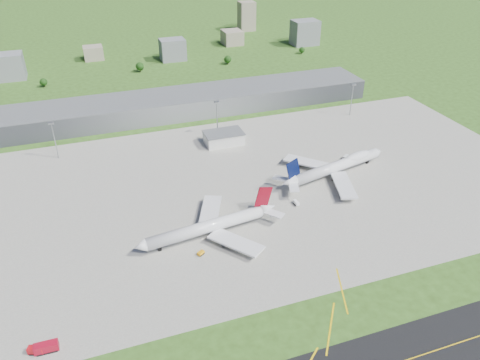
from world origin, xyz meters
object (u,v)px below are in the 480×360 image
object	(u,v)px
tug_yellow	(201,253)
fire_truck	(46,348)
van_white_far	(346,157)
van_white_near	(296,203)
crash_tender	(36,350)
airliner_red_twin	(211,226)
airliner_blue_quad	(337,166)

from	to	relation	value
tug_yellow	fire_truck	bearing A→B (deg)	173.95
van_white_far	van_white_near	bearing A→B (deg)	-177.20
crash_tender	tug_yellow	size ratio (longest dim) A/B	1.60
fire_truck	tug_yellow	xyz separation A→B (m)	(69.65, 35.03, -1.03)
van_white_near	airliner_red_twin	bearing A→B (deg)	97.49
fire_truck	airliner_red_twin	bearing A→B (deg)	32.35
fire_truck	van_white_far	size ratio (longest dim) A/B	1.64
airliner_blue_quad	fire_truck	distance (m)	188.06
airliner_red_twin	crash_tender	world-z (taller)	airliner_red_twin
airliner_red_twin	crash_tender	bearing A→B (deg)	22.57
airliner_red_twin	airliner_blue_quad	xyz separation A→B (m)	(90.53, 33.37, 0.28)
airliner_blue_quad	tug_yellow	xyz separation A→B (m)	(-99.79, -46.48, -4.97)
airliner_blue_quad	van_white_near	bearing A→B (deg)	-162.88
airliner_red_twin	tug_yellow	xyz separation A→B (m)	(-9.26, -13.12, -4.68)
airliner_blue_quad	fire_truck	bearing A→B (deg)	-167.65
fire_truck	crash_tender	distance (m)	3.78
van_white_near	van_white_far	xyz separation A→B (m)	(53.98, 38.25, 0.12)
airliner_blue_quad	van_white_far	size ratio (longest dim) A/B	14.72
crash_tender	airliner_blue_quad	bearing A→B (deg)	44.14
airliner_blue_quad	fire_truck	world-z (taller)	airliner_blue_quad
crash_tender	fire_truck	bearing A→B (deg)	13.17
van_white_far	airliner_blue_quad	bearing A→B (deg)	-167.63
tug_yellow	van_white_near	xyz separation A→B (m)	(61.74, 24.11, 0.26)
crash_tender	tug_yellow	distance (m)	81.16
airliner_red_twin	tug_yellow	world-z (taller)	airliner_red_twin
crash_tender	tug_yellow	bearing A→B (deg)	44.31
crash_tender	airliner_red_twin	bearing A→B (deg)	49.07
airliner_red_twin	van_white_near	xyz separation A→B (m)	(52.48, 10.99, -4.42)
van_white_near	van_white_far	world-z (taller)	van_white_far
airliner_blue_quad	crash_tender	xyz separation A→B (m)	(-173.17, -81.13, -4.33)
crash_tender	van_white_far	world-z (taller)	crash_tender
airliner_red_twin	tug_yellow	bearing A→B (deg)	47.32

